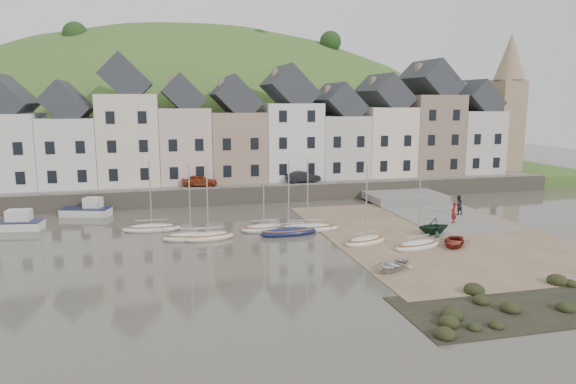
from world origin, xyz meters
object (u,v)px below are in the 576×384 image
object	(u,v)px
car_left	(200,181)
car_right	(303,177)
sailboat_0	(152,228)
rowboat_green	(433,226)
person_red	(454,212)
rowboat_white	(391,265)
rowboat_red	(454,242)
person_dark	(458,205)

from	to	relation	value
car_left	car_right	bearing A→B (deg)	-76.77
sailboat_0	car_right	world-z (taller)	sailboat_0
rowboat_green	car_right	xyz separation A→B (m)	(-5.56, 19.60, 1.47)
person_red	car_left	size ratio (longest dim) A/B	0.50
rowboat_white	rowboat_red	bearing A→B (deg)	86.40
rowboat_white	rowboat_red	world-z (taller)	rowboat_red
car_left	car_right	xyz separation A→B (m)	(11.69, 0.00, 0.01)
person_red	rowboat_green	bearing A→B (deg)	2.27
car_left	car_right	world-z (taller)	car_right
sailboat_0	rowboat_green	bearing A→B (deg)	-17.29
rowboat_green	rowboat_red	size ratio (longest dim) A/B	0.87
person_dark	person_red	bearing A→B (deg)	43.40
car_right	person_dark	bearing A→B (deg)	-144.17
person_dark	car_left	world-z (taller)	car_left
car_right	rowboat_white	bearing A→B (deg)	171.99
rowboat_green	rowboat_white	bearing A→B (deg)	-44.75
sailboat_0	car_right	bearing A→B (deg)	37.06
rowboat_green	car_left	xyz separation A→B (m)	(-17.25, 19.60, 1.46)
car_left	car_right	size ratio (longest dim) A/B	0.95
rowboat_red	car_right	distance (m)	23.77
rowboat_red	car_left	bearing A→B (deg)	163.11
rowboat_red	car_right	world-z (taller)	car_right
sailboat_0	car_left	distance (m)	13.77
rowboat_red	car_left	size ratio (longest dim) A/B	0.84
car_left	sailboat_0	bearing A→B (deg)	171.42
person_red	car_left	distance (m)	26.70
person_dark	car_right	world-z (taller)	car_right
rowboat_white	person_dark	size ratio (longest dim) A/B	1.56
sailboat_0	person_red	distance (m)	26.30
sailboat_0	car_left	size ratio (longest dim) A/B	1.69
rowboat_green	car_left	distance (m)	26.15
person_red	car_right	bearing A→B (deg)	-98.28
rowboat_green	rowboat_red	bearing A→B (deg)	-4.75
person_red	car_left	xyz separation A→B (m)	(-20.94, 16.52, 1.17)
rowboat_white	car_right	size ratio (longest dim) A/B	0.74
person_red	sailboat_0	bearing A→B (deg)	-46.00
rowboat_red	person_dark	bearing A→B (deg)	93.68
person_dark	car_left	bearing A→B (deg)	-39.26
rowboat_red	car_right	bearing A→B (deg)	139.73
sailboat_0	car_right	size ratio (longest dim) A/B	1.61
person_red	car_right	world-z (taller)	car_right
person_dark	car_right	size ratio (longest dim) A/B	0.48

